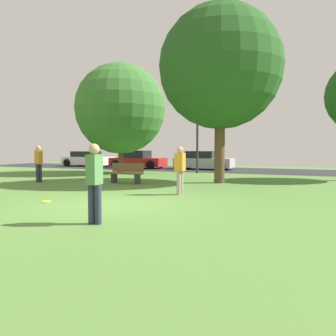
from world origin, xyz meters
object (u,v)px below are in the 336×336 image
Objects in this scene: parked_car_red at (137,160)px; birch_tree_lone at (120,109)px; person_thrower at (180,168)px; person_bystander at (94,180)px; person_catcher at (39,162)px; oak_tree_center at (220,68)px; frisbee_disc at (46,201)px; street_lamp_post at (197,137)px; parked_car_silver at (203,161)px; parked_car_white at (88,159)px; park_bench at (126,173)px.

birch_tree_lone is at bearing -72.14° from parked_car_red.
person_bystander reaches higher than person_thrower.
person_catcher is at bearing -95.08° from birch_tree_lone.
oak_tree_center is 1.82× the size of parked_car_red.
frisbee_disc is at bearing 54.41° from person_thrower.
street_lamp_post is (4.39, 1.90, -1.76)m from birch_tree_lone.
parked_car_red reaches higher than frisbee_disc.
person_thrower is at bearing -75.81° from parked_car_silver.
birch_tree_lone is 5.09m from street_lamp_post.
person_catcher is 9.70m from person_bystander.
street_lamp_post is at bearing -19.69° from parked_car_white.
frisbee_disc is at bearing -69.80° from birch_tree_lone.
oak_tree_center is 4.74× the size of person_bystander.
frisbee_disc is 12.70m from street_lamp_post.
parked_car_silver is 4.39m from street_lamp_post.
parked_car_red is (-8.87, 8.56, -4.52)m from oak_tree_center.
oak_tree_center is at bearing 31.42° from person_catcher.
parked_car_white is (-6.38, 12.24, -0.33)m from person_catcher.
person_thrower is at bearing -0.00° from person_catcher.
frisbee_disc is at bearing -56.78° from parked_car_white.
parked_car_silver is (10.47, -0.07, 0.02)m from parked_car_white.
oak_tree_center reaches higher than parked_car_silver.
person_thrower is 0.38× the size of parked_car_red.
person_thrower is at bearing -3.12° from person_bystander.
person_bystander is at bearing -52.97° from parked_car_white.
person_thrower is at bearing -56.17° from parked_car_red.
street_lamp_post is at bearing 7.04° from person_bystander.
person_catcher is 1.01× the size of person_bystander.
frisbee_disc is (4.46, -4.31, -0.92)m from person_catcher.
street_lamp_post is (0.85, -3.98, 1.63)m from parked_car_silver.
park_bench is at bearing 95.36° from frisbee_disc.
birch_tree_lone is at bearing -37.62° from person_thrower.
parked_car_white is at bearing 33.99° from person_bystander.
parked_car_red is at bearing 107.86° from birch_tree_lone.
park_bench is (-3.78, -1.84, -4.69)m from oak_tree_center.
person_bystander is (-0.01, -4.83, 0.02)m from person_thrower.
person_bystander is at bearing -91.40° from oak_tree_center.
birch_tree_lone is 1.51× the size of street_lamp_post.
street_lamp_post is (1.01, 6.99, 1.79)m from park_bench.
birch_tree_lone is 4.01× the size of person_catcher.
person_thrower is 4.39m from park_bench.
street_lamp_post is (11.33, -4.05, 1.65)m from parked_car_white.
oak_tree_center reaches higher than person_thrower.
parked_car_silver is at bearing 111.66° from oak_tree_center.
park_bench is at bearing 26.84° from person_catcher.
person_thrower is 0.96× the size of person_catcher.
parked_car_silver is at bearing 58.96° from birch_tree_lone.
frisbee_disc is 0.06× the size of parked_car_silver.
person_thrower reaches higher than parked_car_red.
oak_tree_center is at bearing -33.14° from parked_car_white.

